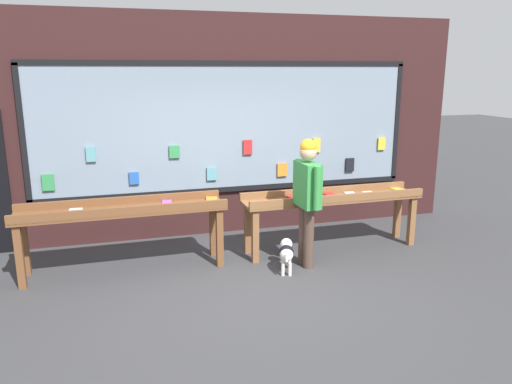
# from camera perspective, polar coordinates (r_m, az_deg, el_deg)

# --- Properties ---
(ground_plane) EXTENTS (40.00, 40.00, 0.00)m
(ground_plane) POSITION_cam_1_polar(r_m,az_deg,el_deg) (6.28, -0.15, -11.03)
(ground_plane) COLOR #38383A
(shopfront_facade) EXTENTS (8.36, 0.29, 3.50)m
(shopfront_facade) POSITION_cam_1_polar(r_m,az_deg,el_deg) (8.07, -5.09, 7.35)
(shopfront_facade) COLOR #331919
(shopfront_facade) RESTS_ON ground_plane
(display_table_left) EXTENTS (2.71, 0.62, 0.96)m
(display_table_left) POSITION_cam_1_polar(r_m,az_deg,el_deg) (6.80, -14.98, -2.61)
(display_table_left) COLOR brown
(display_table_left) RESTS_ON ground_plane
(display_table_right) EXTENTS (2.71, 0.58, 0.90)m
(display_table_right) POSITION_cam_1_polar(r_m,az_deg,el_deg) (7.48, 8.70, -1.17)
(display_table_right) COLOR brown
(display_table_right) RESTS_ON ground_plane
(person_browsing) EXTENTS (0.24, 0.69, 1.76)m
(person_browsing) POSITION_cam_1_polar(r_m,az_deg,el_deg) (6.71, 5.88, -0.01)
(person_browsing) COLOR #4C382D
(person_browsing) RESTS_ON ground_plane
(small_dog) EXTENTS (0.32, 0.59, 0.39)m
(small_dog) POSITION_cam_1_polar(r_m,az_deg,el_deg) (6.72, 3.50, -6.86)
(small_dog) COLOR white
(small_dog) RESTS_ON ground_plane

